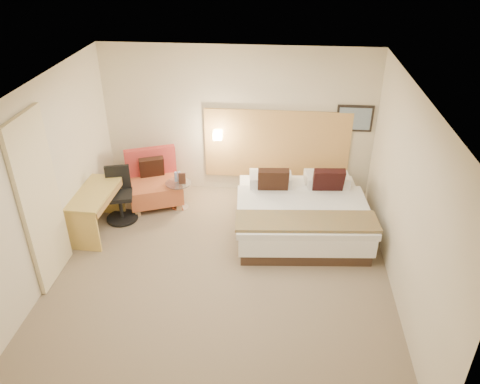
# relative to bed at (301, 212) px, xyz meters

# --- Properties ---
(floor) EXTENTS (4.80, 5.00, 0.02)m
(floor) POSITION_rel_bed_xyz_m (-1.15, -1.22, -0.34)
(floor) COLOR #796751
(floor) RESTS_ON ground
(ceiling) EXTENTS (4.80, 5.00, 0.02)m
(ceiling) POSITION_rel_bed_xyz_m (-1.15, -1.22, 2.38)
(ceiling) COLOR silver
(ceiling) RESTS_ON floor
(wall_back) EXTENTS (4.80, 0.02, 2.70)m
(wall_back) POSITION_rel_bed_xyz_m (-1.15, 1.29, 1.02)
(wall_back) COLOR beige
(wall_back) RESTS_ON floor
(wall_front) EXTENTS (4.80, 0.02, 2.70)m
(wall_front) POSITION_rel_bed_xyz_m (-1.15, -3.73, 1.02)
(wall_front) COLOR beige
(wall_front) RESTS_ON floor
(wall_left) EXTENTS (0.02, 5.00, 2.70)m
(wall_left) POSITION_rel_bed_xyz_m (-3.56, -1.22, 1.02)
(wall_left) COLOR beige
(wall_left) RESTS_ON floor
(wall_right) EXTENTS (0.02, 5.00, 2.70)m
(wall_right) POSITION_rel_bed_xyz_m (1.26, -1.22, 1.02)
(wall_right) COLOR beige
(wall_right) RESTS_ON floor
(headboard_panel) EXTENTS (2.60, 0.04, 1.30)m
(headboard_panel) POSITION_rel_bed_xyz_m (-0.45, 1.25, 0.62)
(headboard_panel) COLOR tan
(headboard_panel) RESTS_ON wall_back
(art_frame) EXTENTS (0.62, 0.03, 0.47)m
(art_frame) POSITION_rel_bed_xyz_m (0.87, 1.26, 1.17)
(art_frame) COLOR black
(art_frame) RESTS_ON wall_back
(art_canvas) EXTENTS (0.54, 0.01, 0.39)m
(art_canvas) POSITION_rel_bed_xyz_m (0.87, 1.24, 1.17)
(art_canvas) COLOR slate
(art_canvas) RESTS_ON wall_back
(lamp_arm) EXTENTS (0.02, 0.12, 0.02)m
(lamp_arm) POSITION_rel_bed_xyz_m (-1.50, 1.20, 0.82)
(lamp_arm) COLOR white
(lamp_arm) RESTS_ON wall_back
(lamp_shade) EXTENTS (0.15, 0.15, 0.15)m
(lamp_shade) POSITION_rel_bed_xyz_m (-1.50, 1.14, 0.82)
(lamp_shade) COLOR #F3E2BD
(lamp_shade) RESTS_ON wall_back
(curtain) EXTENTS (0.06, 0.90, 2.42)m
(curtain) POSITION_rel_bed_xyz_m (-3.51, -1.47, 0.89)
(curtain) COLOR beige
(curtain) RESTS_ON wall_left
(bottle_a) EXTENTS (0.06, 0.06, 0.18)m
(bottle_a) POSITION_rel_bed_xyz_m (-2.16, 0.53, 0.27)
(bottle_a) COLOR #92ADE2
(bottle_a) RESTS_ON side_table
(bottle_b) EXTENTS (0.06, 0.06, 0.18)m
(bottle_b) POSITION_rel_bed_xyz_m (-2.11, 0.55, 0.27)
(bottle_b) COLOR #778AB9
(bottle_b) RESTS_ON side_table
(menu_folder) EXTENTS (0.12, 0.05, 0.20)m
(menu_folder) POSITION_rel_bed_xyz_m (-2.03, 0.46, 0.28)
(menu_folder) COLOR #3D2219
(menu_folder) RESTS_ON side_table
(bed) EXTENTS (2.20, 2.16, 1.01)m
(bed) POSITION_rel_bed_xyz_m (0.00, 0.00, 0.00)
(bed) COLOR #39271C
(bed) RESTS_ON floor
(lounge_chair) EXTENTS (1.13, 1.07, 0.95)m
(lounge_chair) POSITION_rel_bed_xyz_m (-2.60, 0.66, 0.05)
(lounge_chair) COLOR tan
(lounge_chair) RESTS_ON floor
(side_table) EXTENTS (0.48, 0.48, 0.50)m
(side_table) POSITION_rel_bed_xyz_m (-2.11, 0.49, -0.05)
(side_table) COLOR white
(side_table) RESTS_ON floor
(desk) EXTENTS (0.58, 1.19, 0.73)m
(desk) POSITION_rel_bed_xyz_m (-3.26, -0.34, 0.25)
(desk) COLOR tan
(desk) RESTS_ON floor
(desk_chair) EXTENTS (0.64, 0.64, 0.93)m
(desk_chair) POSITION_rel_bed_xyz_m (-3.03, 0.05, 0.06)
(desk_chair) COLOR black
(desk_chair) RESTS_ON floor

